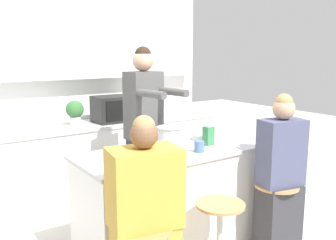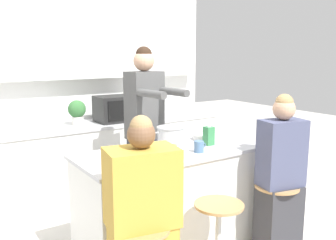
{
  "view_description": "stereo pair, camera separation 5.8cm",
  "coord_description": "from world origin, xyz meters",
  "px_view_note": "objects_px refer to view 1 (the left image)",
  "views": [
    {
      "loc": [
        -1.8,
        -2.53,
        1.76
      ],
      "look_at": [
        0.0,
        0.07,
        1.19
      ],
      "focal_mm": 40.0,
      "sensor_mm": 36.0,
      "label": 1
    },
    {
      "loc": [
        -1.75,
        -2.56,
        1.76
      ],
      "look_at": [
        0.0,
        0.07,
        1.19
      ],
      "focal_mm": 40.0,
      "sensor_mm": 36.0,
      "label": 2
    }
  ],
  "objects_px": {
    "person_wrapped_blanket": "(145,227)",
    "juice_carton": "(208,136)",
    "coffee_cup_far": "(199,146)",
    "kitchen_island": "(173,201)",
    "fruit_bowl": "(204,137)",
    "potted_plant": "(75,111)",
    "coffee_cup_near": "(172,150)",
    "microwave": "(116,109)",
    "person_cooking": "(144,139)",
    "cooking_pot": "(170,136)",
    "banana_bunch": "(123,157)",
    "bar_stool_rightmost": "(275,219)",
    "person_seated_near": "(279,185)"
  },
  "relations": [
    {
      "from": "person_wrapped_blanket",
      "to": "juice_carton",
      "type": "bearing_deg",
      "value": 39.52
    },
    {
      "from": "kitchen_island",
      "to": "banana_bunch",
      "type": "relative_size",
      "value": 11.75
    },
    {
      "from": "kitchen_island",
      "to": "cooking_pot",
      "type": "xyz_separation_m",
      "value": [
        0.09,
        0.16,
        0.55
      ]
    },
    {
      "from": "banana_bunch",
      "to": "potted_plant",
      "type": "bearing_deg",
      "value": 82.36
    },
    {
      "from": "person_seated_near",
      "to": "fruit_bowl",
      "type": "height_order",
      "value": "person_seated_near"
    },
    {
      "from": "person_cooking",
      "to": "person_wrapped_blanket",
      "type": "xyz_separation_m",
      "value": [
        -0.68,
        -1.13,
        -0.28
      ]
    },
    {
      "from": "bar_stool_rightmost",
      "to": "person_seated_near",
      "type": "relative_size",
      "value": 0.46
    },
    {
      "from": "banana_bunch",
      "to": "microwave",
      "type": "xyz_separation_m",
      "value": [
        0.7,
        1.51,
        0.13
      ]
    },
    {
      "from": "coffee_cup_near",
      "to": "microwave",
      "type": "relative_size",
      "value": 0.23
    },
    {
      "from": "banana_bunch",
      "to": "microwave",
      "type": "relative_size",
      "value": 0.27
    },
    {
      "from": "kitchen_island",
      "to": "fruit_bowl",
      "type": "height_order",
      "value": "fruit_bowl"
    },
    {
      "from": "cooking_pot",
      "to": "person_wrapped_blanket",
      "type": "bearing_deg",
      "value": -134.02
    },
    {
      "from": "kitchen_island",
      "to": "potted_plant",
      "type": "xyz_separation_m",
      "value": [
        -0.27,
        1.55,
        0.63
      ]
    },
    {
      "from": "kitchen_island",
      "to": "person_seated_near",
      "type": "bearing_deg",
      "value": -40.7
    },
    {
      "from": "juice_carton",
      "to": "microwave",
      "type": "bearing_deg",
      "value": 95.64
    },
    {
      "from": "person_cooking",
      "to": "person_seated_near",
      "type": "relative_size",
      "value": 1.27
    },
    {
      "from": "coffee_cup_far",
      "to": "juice_carton",
      "type": "bearing_deg",
      "value": 33.25
    },
    {
      "from": "coffee_cup_near",
      "to": "juice_carton",
      "type": "height_order",
      "value": "juice_carton"
    },
    {
      "from": "banana_bunch",
      "to": "microwave",
      "type": "bearing_deg",
      "value": 65.09
    },
    {
      "from": "person_cooking",
      "to": "coffee_cup_near",
      "type": "xyz_separation_m",
      "value": [
        -0.16,
        -0.7,
        0.06
      ]
    },
    {
      "from": "person_wrapped_blanket",
      "to": "microwave",
      "type": "xyz_separation_m",
      "value": [
        0.86,
        2.09,
        0.44
      ]
    },
    {
      "from": "cooking_pot",
      "to": "microwave",
      "type": "xyz_separation_m",
      "value": [
        0.13,
        1.34,
        0.07
      ]
    },
    {
      "from": "bar_stool_rightmost",
      "to": "person_wrapped_blanket",
      "type": "height_order",
      "value": "person_wrapped_blanket"
    },
    {
      "from": "coffee_cup_near",
      "to": "potted_plant",
      "type": "distance_m",
      "value": 1.71
    },
    {
      "from": "person_wrapped_blanket",
      "to": "coffee_cup_near",
      "type": "bearing_deg",
      "value": 50.24
    },
    {
      "from": "person_cooking",
      "to": "coffee_cup_near",
      "type": "bearing_deg",
      "value": -108.68
    },
    {
      "from": "coffee_cup_far",
      "to": "banana_bunch",
      "type": "relative_size",
      "value": 0.81
    },
    {
      "from": "cooking_pot",
      "to": "coffee_cup_far",
      "type": "xyz_separation_m",
      "value": [
        0.05,
        -0.34,
        -0.04
      ]
    },
    {
      "from": "bar_stool_rightmost",
      "to": "banana_bunch",
      "type": "relative_size",
      "value": 4.71
    },
    {
      "from": "bar_stool_rightmost",
      "to": "cooking_pot",
      "type": "height_order",
      "value": "cooking_pot"
    },
    {
      "from": "bar_stool_rightmost",
      "to": "cooking_pot",
      "type": "xyz_separation_m",
      "value": [
        -0.57,
        0.75,
        0.66
      ]
    },
    {
      "from": "bar_stool_rightmost",
      "to": "person_cooking",
      "type": "xyz_separation_m",
      "value": [
        -0.62,
        1.13,
        0.57
      ]
    },
    {
      "from": "kitchen_island",
      "to": "fruit_bowl",
      "type": "relative_size",
      "value": 7.35
    },
    {
      "from": "bar_stool_rightmost",
      "to": "person_wrapped_blanket",
      "type": "xyz_separation_m",
      "value": [
        -1.3,
        -0.01,
        0.29
      ]
    },
    {
      "from": "microwave",
      "to": "juice_carton",
      "type": "bearing_deg",
      "value": -84.36
    },
    {
      "from": "person_cooking",
      "to": "bar_stool_rightmost",
      "type": "bearing_deg",
      "value": -67.12
    },
    {
      "from": "bar_stool_rightmost",
      "to": "microwave",
      "type": "height_order",
      "value": "microwave"
    },
    {
      "from": "microwave",
      "to": "potted_plant",
      "type": "relative_size",
      "value": 1.81
    },
    {
      "from": "person_wrapped_blanket",
      "to": "potted_plant",
      "type": "distance_m",
      "value": 2.21
    },
    {
      "from": "coffee_cup_far",
      "to": "juice_carton",
      "type": "height_order",
      "value": "juice_carton"
    },
    {
      "from": "juice_carton",
      "to": "coffee_cup_near",
      "type": "bearing_deg",
      "value": -165.73
    },
    {
      "from": "person_wrapped_blanket",
      "to": "banana_bunch",
      "type": "distance_m",
      "value": 0.67
    },
    {
      "from": "bar_stool_rightmost",
      "to": "banana_bunch",
      "type": "distance_m",
      "value": 1.41
    },
    {
      "from": "fruit_bowl",
      "to": "bar_stool_rightmost",
      "type": "bearing_deg",
      "value": -74.94
    },
    {
      "from": "kitchen_island",
      "to": "person_wrapped_blanket",
      "type": "bearing_deg",
      "value": -137.26
    },
    {
      "from": "banana_bunch",
      "to": "person_wrapped_blanket",
      "type": "bearing_deg",
      "value": -105.13
    },
    {
      "from": "coffee_cup_near",
      "to": "fruit_bowl",
      "type": "bearing_deg",
      "value": 27.09
    },
    {
      "from": "person_seated_near",
      "to": "microwave",
      "type": "relative_size",
      "value": 2.77
    },
    {
      "from": "coffee_cup_near",
      "to": "coffee_cup_far",
      "type": "bearing_deg",
      "value": -5.76
    },
    {
      "from": "kitchen_island",
      "to": "person_cooking",
      "type": "height_order",
      "value": "person_cooking"
    }
  ]
}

